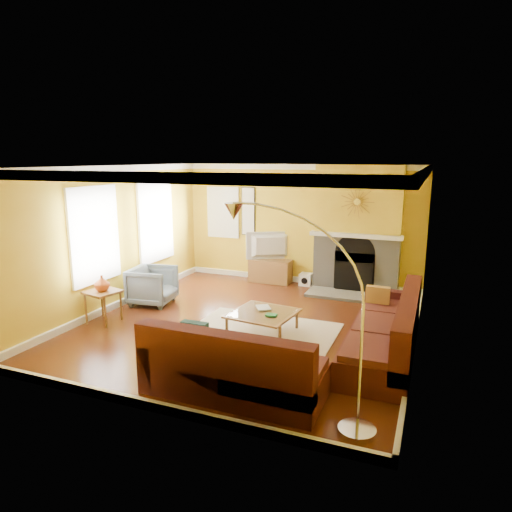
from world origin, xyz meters
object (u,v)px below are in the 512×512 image
at_px(sectional_sofa, 302,325).
at_px(side_table, 104,307).
at_px(media_console, 270,271).
at_px(coffee_table, 263,323).
at_px(armchair, 153,286).
at_px(arc_lamp, 300,319).

relative_size(sectional_sofa, side_table, 6.47).
bearing_deg(media_console, side_table, -116.57).
height_order(media_console, side_table, side_table).
bearing_deg(coffee_table, armchair, 164.93).
height_order(media_console, armchair, armchair).
distance_m(side_table, arc_lamp, 4.49).
bearing_deg(armchair, media_console, -42.52).
bearing_deg(arc_lamp, coffee_table, 119.75).
height_order(side_table, arc_lamp, arc_lamp).
bearing_deg(coffee_table, side_table, -169.88).
bearing_deg(arc_lamp, media_console, 113.07).
xyz_separation_m(media_console, arc_lamp, (2.26, -5.30, 0.92)).
relative_size(media_console, armchair, 1.18).
height_order(sectional_sofa, arc_lamp, arc_lamp).
height_order(coffee_table, armchair, armchair).
xyz_separation_m(armchair, side_table, (-0.20, -1.20, -0.09)).
xyz_separation_m(coffee_table, arc_lamp, (1.26, -2.20, 0.99)).
height_order(coffee_table, arc_lamp, arc_lamp).
xyz_separation_m(side_table, arc_lamp, (4.06, -1.70, 0.90)).
height_order(coffee_table, media_console, media_console).
bearing_deg(armchair, coffee_table, -113.90).
xyz_separation_m(sectional_sofa, media_console, (-1.80, 3.60, -0.19)).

